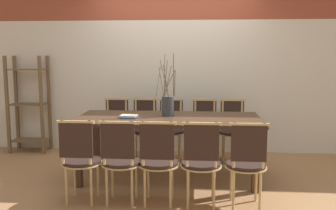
% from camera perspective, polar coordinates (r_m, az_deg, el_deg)
% --- Properties ---
extents(ground_plane, '(16.00, 16.00, 0.00)m').
position_cam_1_polar(ground_plane, '(4.77, -0.00, -11.05)').
color(ground_plane, '#9E7047').
extents(wall_rear, '(12.00, 0.06, 3.20)m').
position_cam_1_polar(wall_rear, '(5.89, 1.06, 8.36)').
color(wall_rear, beige).
rests_on(wall_rear, ground_plane).
extents(dining_table, '(2.25, 1.01, 0.77)m').
position_cam_1_polar(dining_table, '(4.60, -0.00, -3.09)').
color(dining_table, '#422B1C').
rests_on(dining_table, ground_plane).
extents(chair_near_leftend, '(0.42, 0.42, 0.89)m').
position_cam_1_polar(chair_near_leftend, '(3.99, -13.21, -7.79)').
color(chair_near_leftend, black).
rests_on(chair_near_leftend, ground_plane).
extents(chair_near_left, '(0.42, 0.42, 0.89)m').
position_cam_1_polar(chair_near_left, '(3.89, -7.24, -8.06)').
color(chair_near_left, black).
rests_on(chair_near_left, ground_plane).
extents(chair_near_center, '(0.42, 0.42, 0.89)m').
position_cam_1_polar(chair_near_center, '(3.83, -1.48, -8.25)').
color(chair_near_center, black).
rests_on(chair_near_center, ground_plane).
extents(chair_near_right, '(0.42, 0.42, 0.89)m').
position_cam_1_polar(chair_near_right, '(3.81, 5.07, -8.36)').
color(chair_near_right, black).
rests_on(chair_near_right, ground_plane).
extents(chair_near_rightend, '(0.42, 0.42, 0.89)m').
position_cam_1_polar(chair_near_rightend, '(3.84, 11.88, -8.36)').
color(chair_near_rightend, black).
rests_on(chair_near_rightend, ground_plane).
extents(chair_far_leftend, '(0.42, 0.42, 0.89)m').
position_cam_1_polar(chair_far_leftend, '(5.58, -8.01, -3.22)').
color(chair_far_leftend, black).
rests_on(chair_far_leftend, ground_plane).
extents(chair_far_left, '(0.42, 0.42, 0.89)m').
position_cam_1_polar(chair_far_left, '(5.50, -3.68, -3.31)').
color(chair_far_left, black).
rests_on(chair_far_left, ground_plane).
extents(chair_far_center, '(0.42, 0.42, 0.89)m').
position_cam_1_polar(chair_far_center, '(5.46, 0.43, -3.38)').
color(chair_far_center, black).
rests_on(chair_far_center, ground_plane).
extents(chair_far_right, '(0.42, 0.42, 0.89)m').
position_cam_1_polar(chair_far_right, '(5.45, 5.61, -3.44)').
color(chair_far_right, black).
rests_on(chair_far_right, ground_plane).
extents(chair_far_rightend, '(0.42, 0.42, 0.89)m').
position_cam_1_polar(chair_far_rightend, '(5.47, 9.82, -3.47)').
color(chair_far_rightend, black).
rests_on(chair_far_rightend, ground_plane).
extents(vase_centerpiece, '(0.24, 0.26, 0.78)m').
position_cam_1_polar(vase_centerpiece, '(4.65, -0.05, 0.03)').
color(vase_centerpiece, '#33383D').
rests_on(vase_centerpiece, dining_table).
extents(book_stack, '(0.22, 0.20, 0.03)m').
position_cam_1_polar(book_stack, '(4.57, -5.97, -1.75)').
color(book_stack, '#234C8C').
rests_on(book_stack, dining_table).
extents(shelving_rack, '(0.59, 0.34, 1.51)m').
position_cam_1_polar(shelving_rack, '(6.27, -20.46, 0.08)').
color(shelving_rack, brown).
rests_on(shelving_rack, ground_plane).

